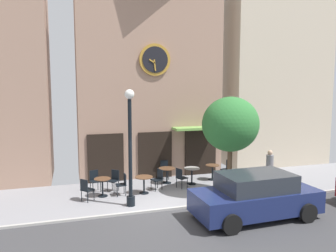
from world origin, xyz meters
TOP-DOWN VIEW (x-y plane):
  - ground_plane at (0.00, -1.18)m, footprint 24.19×11.25m
  - clock_building at (0.73, 5.51)m, footprint 7.24×3.43m
  - neighbor_building_right at (8.37, 5.94)m, footprint 6.13×3.02m
  - street_lamp at (-1.15, 0.87)m, footprint 0.36×0.36m
  - street_tree at (3.03, 1.00)m, footprint 2.38×2.14m
  - cafe_table_center_left at (-2.06, 2.27)m, footprint 0.68×0.68m
  - cafe_table_rightmost at (-0.35, 2.16)m, footprint 0.75×0.75m
  - cafe_table_center at (1.00, 3.32)m, footprint 0.78×0.78m
  - cafe_table_leftmost at (2.07, 2.84)m, footprint 0.71×0.71m
  - cafe_table_near_door at (3.29, 3.22)m, footprint 0.66×0.66m
  - cafe_chair_corner at (4.08, 3.24)m, footprint 0.45×0.45m
  - cafe_chair_under_awning at (-2.32, 3.10)m, footprint 0.49×0.49m
  - cafe_chair_right_end at (1.12, 4.10)m, footprint 0.45×0.45m
  - cafe_chair_facing_wall at (0.36, 2.50)m, footprint 0.51×0.51m
  - cafe_chair_curbside at (-1.25, 2.18)m, footprint 0.41×0.41m
  - cafe_chair_by_entrance at (1.37, 2.41)m, footprint 0.53×0.53m
  - cafe_chair_outer at (-2.74, 1.85)m, footprint 0.56×0.56m
  - cafe_chair_facing_street at (-1.50, 2.91)m, footprint 0.57×0.57m
  - pedestrian_grey at (5.28, 1.46)m, footprint 0.42×0.42m
  - parked_car_navy at (2.70, -1.50)m, footprint 4.35×2.12m

SIDE VIEW (x-z plane):
  - ground_plane at x=0.00m, z-range -0.09..0.04m
  - cafe_table_near_door at x=3.29m, z-range 0.14..0.87m
  - cafe_table_center_left at x=-2.06m, z-range 0.14..0.90m
  - cafe_table_rightmost at x=-0.35m, z-range 0.16..0.88m
  - cafe_chair_corner at x=4.08m, z-range 0.08..0.98m
  - cafe_chair_under_awning at x=-2.32m, z-range 0.08..0.98m
  - cafe_chair_right_end at x=1.12m, z-range 0.08..0.98m
  - cafe_chair_facing_wall at x=0.36m, z-range 0.08..0.98m
  - cafe_chair_curbside at x=-1.25m, z-range 0.08..0.98m
  - cafe_chair_by_entrance at x=1.37m, z-range 0.08..0.98m
  - cafe_chair_outer at x=-2.74m, z-range 0.08..0.98m
  - cafe_chair_facing_street at x=-1.50m, z-range 0.08..0.98m
  - cafe_table_center at x=1.00m, z-range 0.17..0.89m
  - cafe_table_leftmost at x=2.07m, z-range 0.16..0.93m
  - parked_car_navy at x=2.70m, z-range -0.01..1.54m
  - pedestrian_grey at x=5.28m, z-range 0.03..1.70m
  - street_lamp at x=-1.15m, z-range 0.03..4.41m
  - street_tree at x=3.03m, z-range 0.90..4.99m
  - neighbor_building_right at x=8.37m, z-range 0.00..11.72m
  - clock_building at x=0.73m, z-range 0.15..11.75m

